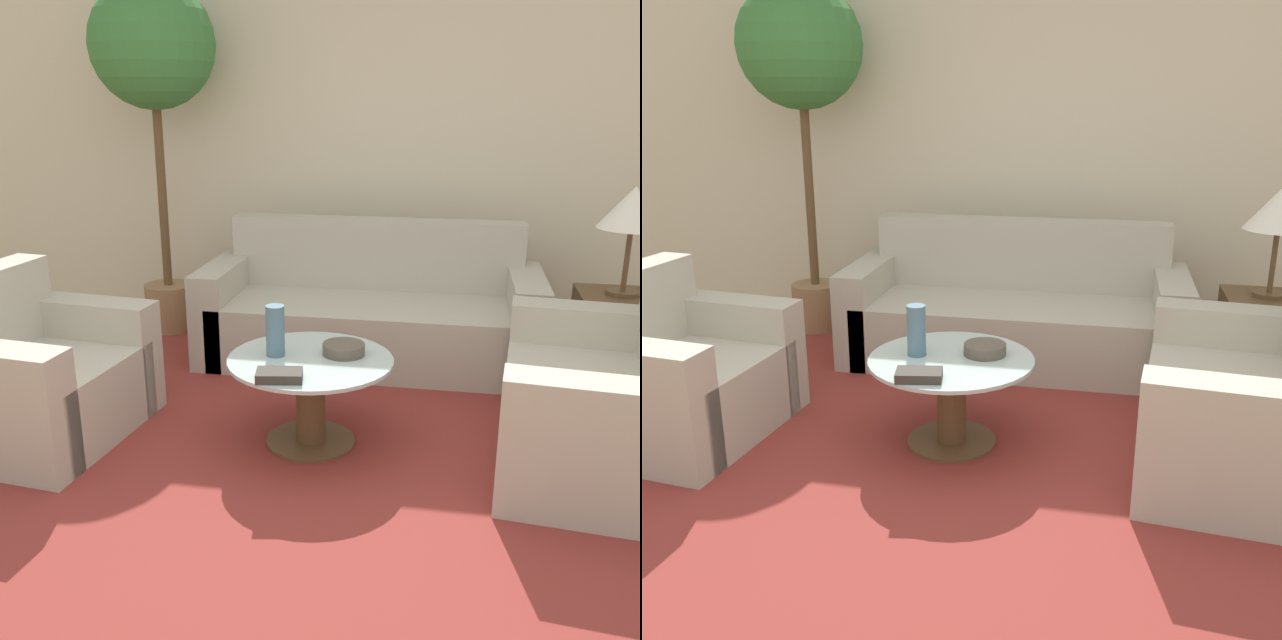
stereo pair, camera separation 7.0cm
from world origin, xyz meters
The scene contains 13 objects.
ground_plane centered at (0.00, 0.00, 0.00)m, with size 14.00×14.00×0.00m, color #9E754C.
wall_back centered at (0.00, 2.81, 1.30)m, with size 10.00×0.06×2.60m.
rug centered at (-0.05, 0.78, 0.00)m, with size 3.59×3.34×0.01m.
sofa_main centered at (0.09, 2.03, 0.28)m, with size 2.09×0.83×0.85m.
armchair centered at (-1.40, 0.64, 0.28)m, with size 0.86×1.03×0.82m.
loveseat centered at (1.31, 0.84, 0.28)m, with size 0.91×1.32×0.84m.
coffee_table centered at (-0.05, 0.78, 0.28)m, with size 0.79×0.79×0.44m.
side_table centered at (1.55, 1.88, 0.26)m, with size 0.47×0.47×0.53m.
table_lamp centered at (1.55, 1.88, 1.01)m, with size 0.37×0.37×0.62m.
potted_plant centered at (-1.39, 2.33, 1.80)m, with size 0.81×0.81×2.33m.
vase centered at (-0.22, 0.79, 0.56)m, with size 0.09×0.09×0.25m.
bowl centered at (0.10, 0.86, 0.47)m, with size 0.20×0.20×0.05m.
book_stack centered at (-0.13, 0.49, 0.46)m, with size 0.22×0.16×0.04m.
Camera 1 is at (0.56, -2.29, 1.63)m, focal length 40.00 mm.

